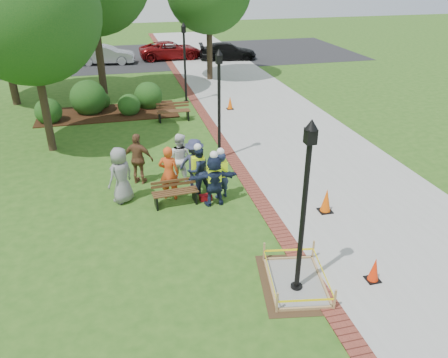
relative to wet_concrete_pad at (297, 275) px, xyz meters
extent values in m
plane|color=#285116|center=(-1.32, 2.81, -0.23)|extent=(100.00, 100.00, 0.00)
cube|color=#9E9E99|center=(3.68, 12.81, -0.22)|extent=(6.00, 60.00, 0.02)
cube|color=maroon|center=(0.43, 12.81, -0.22)|extent=(0.50, 60.00, 0.03)
cube|color=#381E0F|center=(-4.32, 14.81, -0.21)|extent=(7.00, 3.00, 0.05)
cube|color=black|center=(-1.32, 29.81, -0.23)|extent=(36.00, 12.00, 0.01)
cube|color=#47331E|center=(0.00, 0.00, -0.23)|extent=(2.07, 2.56, 0.01)
cube|color=gray|center=(0.00, 0.00, -0.21)|extent=(1.49, 1.98, 0.04)
cube|color=tan|center=(0.00, 0.00, -0.19)|extent=(1.63, 2.12, 0.08)
cube|color=tan|center=(0.00, 0.00, 0.04)|extent=(1.66, 2.15, 0.55)
cube|color=yellow|center=(0.00, 0.00, 0.07)|extent=(1.61, 2.09, 0.06)
cube|color=brown|center=(-2.29, 4.55, 0.21)|extent=(1.49, 0.54, 0.04)
cube|color=brown|center=(-2.31, 4.78, 0.44)|extent=(1.46, 0.15, 0.23)
cube|color=black|center=(-2.29, 4.55, -0.02)|extent=(1.36, 0.59, 0.43)
cube|color=brown|center=(-1.18, 12.85, 0.26)|extent=(1.61, 0.48, 0.04)
cube|color=brown|center=(-1.18, 13.11, 0.51)|extent=(1.61, 0.05, 0.26)
cube|color=black|center=(-1.18, 12.85, 0.00)|extent=(1.46, 0.54, 0.47)
cube|color=black|center=(1.86, -0.37, -0.21)|extent=(0.34, 0.34, 0.04)
cone|color=red|center=(1.86, -0.37, 0.12)|extent=(0.27, 0.27, 0.62)
cube|color=black|center=(2.19, 2.96, -0.21)|extent=(0.41, 0.41, 0.05)
cone|color=#EC5607|center=(2.19, 2.96, 0.19)|extent=(0.32, 0.32, 0.75)
cube|color=black|center=(1.98, 13.97, -0.21)|extent=(0.35, 0.35, 0.05)
cone|color=#FF5C08|center=(1.98, 13.97, 0.14)|extent=(0.28, 0.28, 0.65)
cube|color=maroon|center=(-1.29, 4.60, -0.14)|extent=(0.42, 0.26, 0.20)
cylinder|color=black|center=(-0.07, -0.19, 1.67)|extent=(0.12, 0.12, 3.80)
cube|color=black|center=(-0.07, -0.19, 3.67)|extent=(0.22, 0.22, 0.32)
cone|color=black|center=(-0.07, -0.19, 3.92)|extent=(0.28, 0.28, 0.22)
cylinder|color=black|center=(-0.07, -0.19, -0.18)|extent=(0.28, 0.28, 0.10)
cylinder|color=black|center=(-0.07, 7.81, 1.67)|extent=(0.12, 0.12, 3.80)
cube|color=black|center=(-0.07, 7.81, 3.67)|extent=(0.22, 0.22, 0.32)
cone|color=black|center=(-0.07, 7.81, 3.92)|extent=(0.28, 0.28, 0.22)
cylinder|color=black|center=(-0.07, 7.81, -0.18)|extent=(0.28, 0.28, 0.10)
cylinder|color=black|center=(-0.07, 15.81, 1.67)|extent=(0.12, 0.12, 3.80)
cube|color=black|center=(-0.07, 15.81, 3.67)|extent=(0.22, 0.22, 0.32)
cone|color=black|center=(-0.07, 15.81, 3.92)|extent=(0.28, 0.28, 0.22)
cylinder|color=black|center=(-0.07, 15.81, -0.18)|extent=(0.28, 0.28, 0.10)
cylinder|color=#3D2D1E|center=(-6.62, 10.36, 2.00)|extent=(0.32, 0.32, 4.47)
sphere|color=#134315|center=(-6.62, 10.36, 5.19)|extent=(5.32, 5.32, 5.32)
cylinder|color=#3D2D1E|center=(-4.50, 18.01, 2.48)|extent=(0.41, 0.41, 5.42)
cylinder|color=#3D2D1E|center=(2.36, 20.80, 2.04)|extent=(0.37, 0.37, 4.55)
cylinder|color=#3D2D1E|center=(-9.21, 17.76, 2.77)|extent=(0.41, 0.41, 6.00)
sphere|color=#134315|center=(-7.10, 14.06, -0.23)|extent=(1.29, 1.29, 1.29)
sphere|color=#134315|center=(-5.23, 15.16, -0.23)|extent=(1.85, 1.85, 1.85)
sphere|color=#134315|center=(-3.24, 14.39, -0.23)|extent=(1.15, 1.15, 1.15)
sphere|color=#134315|center=(-2.18, 15.36, -0.23)|extent=(1.49, 1.49, 1.49)
sphere|color=#134315|center=(-4.63, 15.90, -0.23)|extent=(0.94, 0.94, 0.94)
imported|color=gray|center=(-3.92, 5.19, 0.70)|extent=(0.71, 0.67, 1.87)
imported|color=#D34618|center=(-2.40, 5.02, 0.68)|extent=(0.68, 0.55, 1.83)
imported|color=white|center=(-1.87, 6.21, 0.65)|extent=(0.68, 0.62, 1.78)
imported|color=brown|center=(-3.28, 6.40, 0.68)|extent=(0.69, 0.59, 1.83)
imported|color=#2E3150|center=(-1.45, 5.58, 0.65)|extent=(0.68, 0.62, 1.78)
imported|color=#1C2D4A|center=(-1.07, 4.28, 0.62)|extent=(0.55, 0.35, 1.70)
cube|color=#CBF514|center=(-1.07, 4.28, 0.86)|extent=(0.42, 0.26, 0.52)
sphere|color=white|center=(-1.07, 4.28, 1.50)|extent=(0.25, 0.25, 0.25)
imported|color=#182B40|center=(-0.77, 4.69, 0.57)|extent=(0.57, 0.43, 1.61)
cube|color=#CBF514|center=(-0.77, 4.69, 0.80)|extent=(0.42, 0.26, 0.52)
sphere|color=white|center=(-0.77, 4.69, 1.40)|extent=(0.25, 0.25, 0.25)
imported|color=#1B1F48|center=(-1.41, 5.20, 0.58)|extent=(0.60, 0.48, 1.63)
cube|color=#CBF514|center=(-1.41, 5.20, 0.81)|extent=(0.42, 0.26, 0.52)
sphere|color=white|center=(-1.41, 5.20, 1.42)|extent=(0.25, 0.25, 0.25)
imported|color=#2A2A2D|center=(-9.99, 28.00, -0.23)|extent=(2.93, 4.99, 1.53)
imported|color=#ACACB1|center=(-4.31, 27.45, -0.23)|extent=(2.61, 4.90, 1.53)
imported|color=maroon|center=(0.75, 28.24, -0.23)|extent=(2.14, 4.67, 1.51)
imported|color=black|center=(5.14, 26.88, -0.23)|extent=(2.44, 4.60, 1.43)
camera|label=1|loc=(-3.72, -7.74, 6.78)|focal=35.00mm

